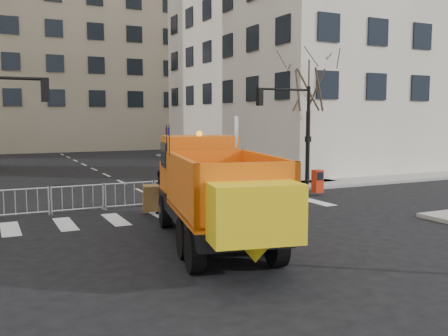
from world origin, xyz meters
name	(u,v)px	position (x,y,z in m)	size (l,w,h in m)	color
ground	(258,245)	(0.00, 0.00, 0.00)	(120.00, 120.00, 0.00)	black
sidewalk_back	(164,200)	(0.00, 8.50, 0.07)	(64.00, 5.00, 0.15)	gray
building_far	(44,49)	(0.00, 52.00, 12.00)	(30.00, 18.00, 24.00)	gray
traffic_light_right	(308,137)	(8.50, 9.50, 2.70)	(0.18, 0.18, 5.40)	black
crowd_barriers	(154,193)	(-0.75, 7.60, 0.55)	(12.60, 0.60, 1.10)	#9EA0A5
street_tree	(308,118)	(9.20, 10.50, 3.75)	(3.00, 3.00, 7.50)	#382B21
plow_truck	(214,189)	(-1.19, 0.49, 1.69)	(4.54, 10.14, 3.81)	black
cop_a	(208,186)	(1.18, 6.27, 0.92)	(0.67, 0.44, 1.85)	black
cop_b	(179,195)	(-0.71, 4.63, 0.88)	(0.85, 0.66, 1.75)	black
cop_c	(161,192)	(-1.01, 5.87, 0.87)	(1.02, 0.42, 1.74)	black
newspaper_box	(317,181)	(7.23, 6.89, 0.70)	(0.45, 0.40, 1.10)	red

